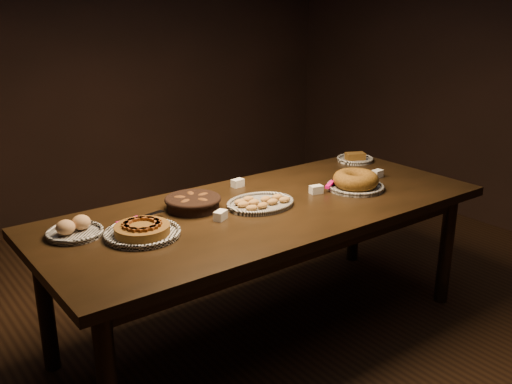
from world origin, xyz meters
TOP-DOWN VIEW (x-y plane):
  - ground at (0.00, 0.00)m, footprint 5.00×5.00m
  - buffet_table at (0.00, 0.00)m, footprint 2.40×1.00m
  - apple_tart_plate at (-0.71, 0.02)m, footprint 0.38×0.37m
  - madeleine_platter at (-0.03, 0.02)m, footprint 0.37×0.30m
  - bundt_cake_plate at (0.58, -0.08)m, footprint 0.35×0.37m
  - croissant_basket at (-0.34, 0.19)m, footprint 0.33×0.33m
  - bread_roll_plate at (-0.95, 0.22)m, footprint 0.26×0.26m
  - loaf_plate at (1.02, 0.35)m, footprint 0.24×0.24m
  - tent_cards at (0.05, 0.08)m, footprint 1.66×0.44m

SIDE VIEW (x-z plane):
  - ground at x=0.00m, z-range 0.00..0.00m
  - buffet_table at x=0.00m, z-range 0.30..1.05m
  - madeleine_platter at x=-0.03m, z-range 0.75..0.79m
  - loaf_plate at x=1.02m, z-range 0.74..0.80m
  - tent_cards at x=0.05m, z-range 0.75..0.79m
  - apple_tart_plate at x=-0.71m, z-range 0.74..0.81m
  - bread_roll_plate at x=-0.95m, z-range 0.74..0.82m
  - croissant_basket at x=-0.34m, z-range 0.75..0.83m
  - bundt_cake_plate at x=0.58m, z-range 0.74..0.84m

